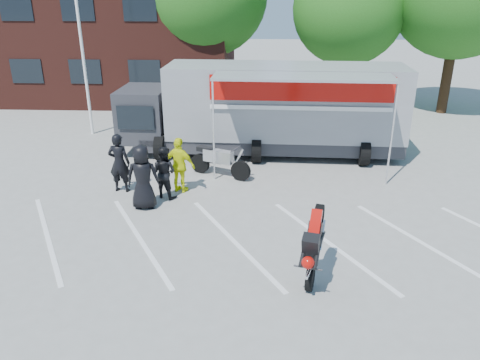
# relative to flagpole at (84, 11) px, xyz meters

# --- Properties ---
(ground) EXTENTS (100.00, 100.00, 0.00)m
(ground) POSITION_rel_flagpole_xyz_m (6.24, -10.00, -5.05)
(ground) COLOR #989893
(ground) RESTS_ON ground
(parking_bay_lines) EXTENTS (18.09, 13.33, 0.01)m
(parking_bay_lines) POSITION_rel_flagpole_xyz_m (6.24, -9.00, -5.05)
(parking_bay_lines) COLOR white
(parking_bay_lines) RESTS_ON ground
(office_building) EXTENTS (18.00, 8.00, 7.00)m
(office_building) POSITION_rel_flagpole_xyz_m (-3.76, 8.00, -1.55)
(office_building) COLOR #4E2019
(office_building) RESTS_ON ground
(flagpole) EXTENTS (1.61, 0.12, 8.00)m
(flagpole) POSITION_rel_flagpole_xyz_m (0.00, 0.00, 0.00)
(flagpole) COLOR white
(flagpole) RESTS_ON ground
(tree_mid) EXTENTS (5.44, 5.44, 7.68)m
(tree_mid) POSITION_rel_flagpole_xyz_m (11.24, 5.00, -0.11)
(tree_mid) COLOR #382314
(tree_mid) RESTS_ON ground
(transporter_truck) EXTENTS (10.66, 5.38, 3.34)m
(transporter_truck) POSITION_rel_flagpole_xyz_m (7.46, -2.26, -5.05)
(transporter_truck) COLOR gray
(transporter_truck) RESTS_ON ground
(parked_motorcycle) EXTENTS (2.38, 1.63, 1.19)m
(parked_motorcycle) POSITION_rel_flagpole_xyz_m (5.74, -4.69, -5.05)
(parked_motorcycle) COLOR silver
(parked_motorcycle) RESTS_ON ground
(stunt_bike_rider) EXTENTS (1.12, 1.71, 1.85)m
(stunt_bike_rider) POSITION_rel_flagpole_xyz_m (8.34, -10.39, -5.05)
(stunt_bike_rider) COLOR black
(stunt_bike_rider) RESTS_ON ground
(spectator_leather_a) EXTENTS (0.97, 0.67, 1.89)m
(spectator_leather_a) POSITION_rel_flagpole_xyz_m (3.77, -7.18, -4.11)
(spectator_leather_a) COLOR black
(spectator_leather_a) RESTS_ON ground
(spectator_leather_b) EXTENTS (0.72, 0.51, 1.86)m
(spectator_leather_b) POSITION_rel_flagpole_xyz_m (2.76, -6.04, -4.12)
(spectator_leather_b) COLOR black
(spectator_leather_b) RESTS_ON ground
(spectator_leather_c) EXTENTS (0.95, 0.86, 1.60)m
(spectator_leather_c) POSITION_rel_flagpole_xyz_m (4.22, -6.41, -4.25)
(spectator_leather_c) COLOR black
(spectator_leather_c) RESTS_ON ground
(spectator_hivis) EXTENTS (1.11, 0.75, 1.75)m
(spectator_hivis) POSITION_rel_flagpole_xyz_m (4.62, -6.00, -4.18)
(spectator_hivis) COLOR #F3FF0D
(spectator_hivis) RESTS_ON ground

